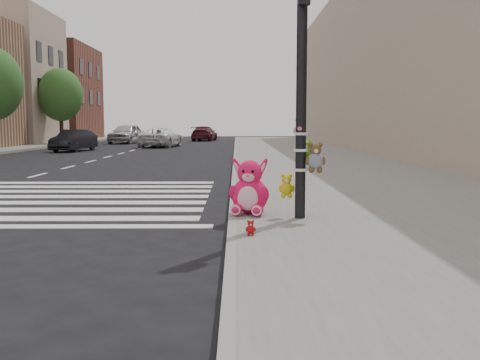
{
  "coord_description": "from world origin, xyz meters",
  "views": [
    {
      "loc": [
        1.61,
        -6.37,
        1.6
      ],
      "look_at": [
        1.67,
        1.62,
        0.75
      ],
      "focal_mm": 40.0,
      "sensor_mm": 36.0,
      "label": 1
    }
  ],
  "objects_px": {
    "pink_bunny": "(250,191)",
    "car_dark_far": "(74,140)",
    "signal_pole": "(303,113)",
    "red_teddy": "(251,228)",
    "car_white_near": "(161,137)"
  },
  "relations": [
    {
      "from": "signal_pole",
      "to": "red_teddy",
      "type": "xyz_separation_m",
      "value": [
        -0.83,
        -1.31,
        -1.51
      ]
    },
    {
      "from": "red_teddy",
      "to": "car_white_near",
      "type": "relative_size",
      "value": 0.04
    },
    {
      "from": "car_white_near",
      "to": "car_dark_far",
      "type": "bearing_deg",
      "value": 60.05
    },
    {
      "from": "signal_pole",
      "to": "red_teddy",
      "type": "height_order",
      "value": "signal_pole"
    },
    {
      "from": "red_teddy",
      "to": "pink_bunny",
      "type": "bearing_deg",
      "value": 87.69
    },
    {
      "from": "red_teddy",
      "to": "car_white_near",
      "type": "bearing_deg",
      "value": 98.87
    },
    {
      "from": "car_dark_far",
      "to": "car_white_near",
      "type": "height_order",
      "value": "car_white_near"
    },
    {
      "from": "red_teddy",
      "to": "car_white_near",
      "type": "xyz_separation_m",
      "value": [
        -5.3,
        29.29,
        0.4
      ]
    },
    {
      "from": "signal_pole",
      "to": "pink_bunny",
      "type": "distance_m",
      "value": 1.51
    },
    {
      "from": "pink_bunny",
      "to": "car_dark_far",
      "type": "relative_size",
      "value": 0.25
    },
    {
      "from": "pink_bunny",
      "to": "car_dark_far",
      "type": "height_order",
      "value": "car_dark_far"
    },
    {
      "from": "pink_bunny",
      "to": "red_teddy",
      "type": "relative_size",
      "value": 4.56
    },
    {
      "from": "signal_pole",
      "to": "red_teddy",
      "type": "relative_size",
      "value": 19.69
    },
    {
      "from": "car_white_near",
      "to": "pink_bunny",
      "type": "bearing_deg",
      "value": 107.67
    },
    {
      "from": "pink_bunny",
      "to": "car_dark_far",
      "type": "bearing_deg",
      "value": 124.25
    }
  ]
}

